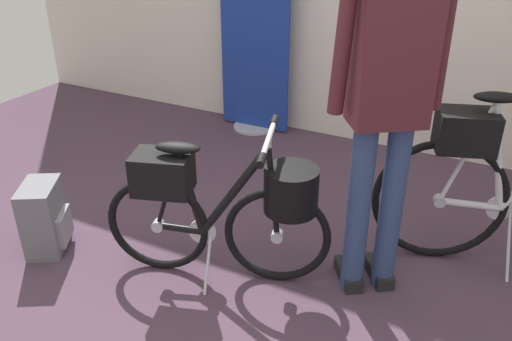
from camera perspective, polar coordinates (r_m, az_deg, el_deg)
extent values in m
plane|color=#473342|center=(2.66, -1.91, -14.10)|extent=(6.79, 6.79, 0.00)
cylinder|color=#B7B7BC|center=(4.57, -0.15, 4.75)|extent=(0.36, 0.36, 0.02)
cube|color=navy|center=(4.30, -0.16, 16.20)|extent=(0.60, 0.02, 1.83)
torus|color=black|center=(2.65, 2.28, -7.02)|extent=(0.52, 0.21, 0.53)
cylinder|color=#B7B7BC|center=(2.65, 2.28, -7.02)|extent=(0.07, 0.07, 0.06)
torus|color=black|center=(2.77, -10.45, -5.80)|extent=(0.52, 0.21, 0.53)
cylinder|color=#B7B7BC|center=(2.77, -10.45, -5.80)|extent=(0.07, 0.07, 0.06)
cylinder|color=black|center=(2.74, -8.12, -6.16)|extent=(0.23, 0.11, 0.05)
cylinder|color=black|center=(2.55, -2.40, -2.28)|extent=(0.36, 0.16, 0.52)
cylinder|color=black|center=(2.61, -7.01, -2.41)|extent=(0.14, 0.08, 0.45)
cylinder|color=black|center=(2.74, -8.12, -6.16)|extent=(0.23, 0.10, 0.04)
cylinder|color=black|center=(2.52, 1.83, -2.47)|extent=(0.08, 0.05, 0.48)
cylinder|color=black|center=(2.64, -9.45, -2.07)|extent=(0.15, 0.07, 0.43)
ellipsoid|color=black|center=(2.52, -8.39, 2.43)|extent=(0.24, 0.16, 0.05)
cylinder|color=#B7B7BC|center=(2.41, 1.34, 2.94)|extent=(0.03, 0.03, 0.04)
cylinder|color=#B7B7BC|center=(2.40, 1.34, 3.37)|extent=(0.16, 0.43, 0.03)
cylinder|color=black|center=(2.20, 0.57, 1.09)|extent=(0.06, 0.10, 0.04)
cylinder|color=black|center=(2.60, 2.00, 5.31)|extent=(0.06, 0.10, 0.04)
cylinder|color=#B7B7BC|center=(2.72, -5.75, -6.52)|extent=(0.14, 0.06, 0.14)
cylinder|color=#B7B7BC|center=(2.71, -5.19, -9.99)|extent=(0.08, 0.19, 0.25)
cylinder|color=black|center=(2.50, 3.78, -2.09)|extent=(0.33, 0.33, 0.22)
cube|color=black|center=(2.60, -9.99, -0.25)|extent=(0.33, 0.28, 0.20)
torus|color=black|center=(2.94, 19.05, -3.08)|extent=(0.67, 0.27, 0.69)
cylinder|color=#B7B7BC|center=(2.94, 19.05, -3.08)|extent=(0.07, 0.07, 0.06)
cylinder|color=silver|center=(2.98, 21.88, -3.38)|extent=(0.30, 0.13, 0.05)
cylinder|color=silver|center=(2.88, 24.52, 1.32)|extent=(0.17, 0.09, 0.58)
cylinder|color=silver|center=(2.98, 21.88, -3.38)|extent=(0.30, 0.12, 0.04)
cylinder|color=silver|center=(2.83, 21.62, 1.69)|extent=(0.19, 0.09, 0.56)
ellipsoid|color=black|center=(2.75, 24.46, 7.15)|extent=(0.24, 0.16, 0.05)
cylinder|color=#B7B7BC|center=(3.02, 24.64, -3.66)|extent=(0.14, 0.06, 0.14)
cylinder|color=#B7B7BC|center=(3.05, 25.43, -7.37)|extent=(0.08, 0.19, 0.32)
cube|color=black|center=(2.78, 21.57, 3.98)|extent=(0.33, 0.28, 0.20)
cylinder|color=navy|center=(2.61, 14.26, -4.01)|extent=(0.11, 0.11, 0.88)
cube|color=black|center=(2.87, 12.98, -10.47)|extent=(0.21, 0.25, 0.07)
cylinder|color=navy|center=(2.55, 10.90, -4.31)|extent=(0.11, 0.11, 0.88)
cube|color=black|center=(2.82, 9.87, -10.84)|extent=(0.21, 0.25, 0.07)
cube|color=#4C1E23|center=(2.28, 14.61, 12.88)|extent=(0.38, 0.35, 0.68)
cylinder|color=#4C1E23|center=(2.38, 19.30, 12.77)|extent=(0.07, 0.11, 0.58)
cylinder|color=#4C1E23|center=(2.23, 9.30, 13.00)|extent=(0.12, 0.10, 0.58)
cube|color=slate|center=(3.14, -21.80, -4.70)|extent=(0.30, 0.33, 0.40)
cube|color=gray|center=(3.14, -19.80, -5.63)|extent=(0.13, 0.19, 0.18)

